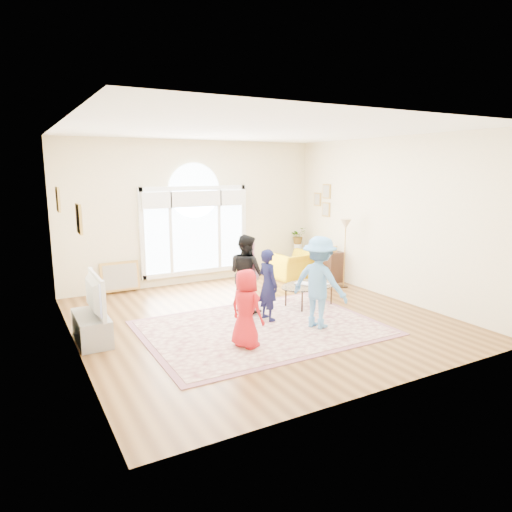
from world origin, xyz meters
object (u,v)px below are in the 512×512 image
tv_console (92,328)px  armchair (293,265)px  coffee_table (309,285)px  area_rug (262,328)px  television (90,295)px

tv_console → armchair: 5.27m
coffee_table → armchair: (0.97, 2.01, -0.09)m
area_rug → armchair: bearing=48.2°
area_rug → armchair: size_ratio=3.73×
armchair → area_rug: bearing=41.7°
area_rug → coffee_table: size_ratio=2.71×
area_rug → coffee_table: (1.39, 0.65, 0.39)m
tv_console → area_rug: bearing=-16.5°
area_rug → armchair: (2.37, 2.65, 0.30)m
area_rug → television: size_ratio=3.33×
tv_console → armchair: size_ratio=1.03×
tv_console → armchair: armchair is taller
area_rug → tv_console: (-2.54, 0.75, 0.20)m
area_rug → tv_console: size_ratio=3.60×
coffee_table → armchair: bearing=54.9°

